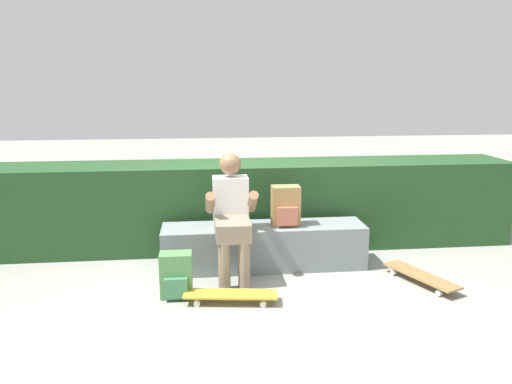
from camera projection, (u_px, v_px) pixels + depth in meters
name	position (u px, v px, depth m)	size (l,w,h in m)	color
ground_plane	(267.00, 277.00, 4.90)	(24.00, 24.00, 0.00)	gray
bench_main	(264.00, 246.00, 5.12)	(2.04, 0.46, 0.44)	gray
person_skater	(232.00, 213.00, 4.78)	(0.49, 0.62, 1.19)	white
skateboard_near_person	(231.00, 295.00, 4.31)	(0.82, 0.30, 0.09)	gold
skateboard_beside_bench	(421.00, 276.00, 4.72)	(0.50, 0.81, 0.09)	olive
backpack_on_bench	(286.00, 206.00, 5.04)	(0.28, 0.23, 0.40)	#A37A47
backpack_on_ground	(176.00, 276.00, 4.42)	(0.28, 0.23, 0.40)	#51894C
hedge_row	(238.00, 205.00, 5.75)	(6.26, 0.75, 0.96)	#234623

